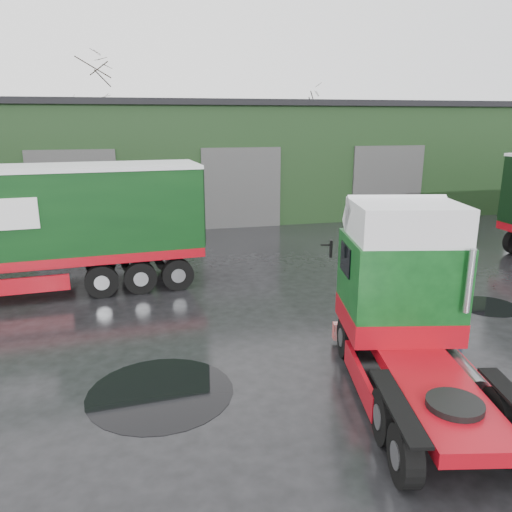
{
  "coord_description": "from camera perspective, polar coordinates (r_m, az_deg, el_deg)",
  "views": [
    {
      "loc": [
        -2.95,
        -10.6,
        5.33
      ],
      "look_at": [
        0.04,
        2.29,
        1.7
      ],
      "focal_mm": 35.0,
      "sensor_mm": 36.0,
      "label": 1
    }
  ],
  "objects": [
    {
      "name": "wash_bucket",
      "position": [
        13.22,
        21.89,
        -8.89
      ],
      "size": [
        0.4,
        0.4,
        0.31
      ],
      "primitive_type": "cylinder",
      "rotation": [
        0.0,
        0.0,
        0.28
      ],
      "color": "#07409E",
      "rests_on": "ground"
    },
    {
      "name": "ground",
      "position": [
        12.22,
        2.28,
        -10.52
      ],
      "size": [
        100.0,
        100.0,
        0.0
      ],
      "primitive_type": "plane",
      "color": "black"
    },
    {
      "name": "tree_back_a",
      "position": [
        40.72,
        -17.89,
        13.81
      ],
      "size": [
        4.4,
        4.4,
        9.5
      ],
      "primitive_type": null,
      "color": "black",
      "rests_on": "ground"
    },
    {
      "name": "tree_back_b",
      "position": [
        42.64,
        4.75,
        13.16
      ],
      "size": [
        4.4,
        4.4,
        7.5
      ],
      "primitive_type": null,
      "color": "black",
      "rests_on": "ground"
    },
    {
      "name": "puddle_0",
      "position": [
        10.62,
        -10.87,
        -15.07
      ],
      "size": [
        2.95,
        2.95,
        0.01
      ],
      "primitive_type": "cylinder",
      "color": "black",
      "rests_on": "ground"
    },
    {
      "name": "hero_tractor",
      "position": [
        9.73,
        18.98,
        -6.39
      ],
      "size": [
        3.68,
        6.4,
        3.74
      ],
      "primitive_type": null,
      "rotation": [
        0.0,
        0.0,
        -0.2
      ],
      "color": "#0E4517",
      "rests_on": "ground"
    },
    {
      "name": "puddle_1",
      "position": [
        16.3,
        25.0,
        -5.23
      ],
      "size": [
        1.77,
        1.77,
        0.01
      ],
      "primitive_type": "cylinder",
      "color": "black",
      "rests_on": "ground"
    },
    {
      "name": "warehouse",
      "position": [
        31.07,
        -3.94,
        11.29
      ],
      "size": [
        32.4,
        12.4,
        6.3
      ],
      "color": "black",
      "rests_on": "ground"
    }
  ]
}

